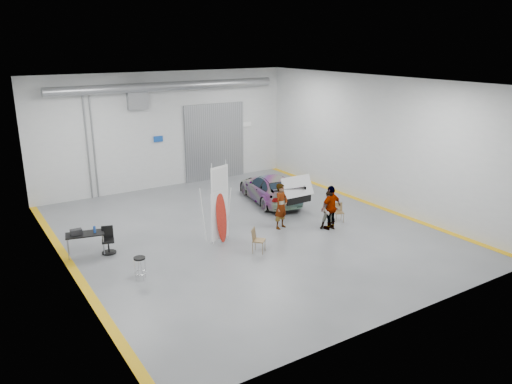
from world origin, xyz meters
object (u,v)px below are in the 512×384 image
office_chair (108,242)px  person_b (330,210)px  surfboard_display (219,210)px  person_c (331,207)px  folding_chair_far (339,216)px  person_a (281,206)px  work_table (83,234)px  sedan_car (270,188)px  folding_chair_near (259,245)px  shop_stool (140,268)px

office_chair → person_b: bearing=-0.5°
person_b → surfboard_display: size_ratio=0.52×
office_chair → person_c: bearing=-0.3°
person_c → folding_chair_far: bearing=-158.0°
person_a → surfboard_display: 2.90m
work_table → person_c: bearing=-16.4°
sedan_car → work_table: (-9.24, -1.65, 0.17)m
person_a → folding_chair_near: person_a is taller
person_a → person_c: person_a is taller
shop_stool → work_table: size_ratio=0.55×
shop_stool → work_table: bearing=109.7°
person_a → surfboard_display: bearing=159.7°
shop_stool → office_chair: 2.72m
person_c → person_a: bearing=-41.8°
work_table → office_chair: (0.80, -0.23, -0.40)m
folding_chair_near → shop_stool: 4.45m
person_a → folding_chair_near: 2.74m
person_a → person_c: (1.66, -1.17, -0.03)m
folding_chair_far → work_table: work_table is taller
sedan_car → folding_chair_far: size_ratio=5.73×
surfboard_display → work_table: size_ratio=2.22×
sedan_car → folding_chair_far: (0.92, -3.91, -0.41)m
person_a → shop_stool: person_a is taller
sedan_car → person_b: (-0.01, -4.40, 0.16)m
shop_stool → person_c: bearing=1.4°
surfboard_display → office_chair: surfboard_display is taller
person_b → surfboard_display: surfboard_display is taller
person_b → office_chair: 8.80m
sedan_car → folding_chair_far: bearing=114.7°
work_table → person_a: bearing=-11.6°
person_a → surfboard_display: size_ratio=0.60×
person_a → person_b: bearing=-56.2°
person_b → work_table: 9.62m
folding_chair_near → office_chair: bearing=104.8°
person_c → surfboard_display: size_ratio=0.58×
sedan_car → person_a: size_ratio=2.38×
person_b → work_table: (-9.22, 2.75, 0.01)m
person_a → office_chair: 6.96m
folding_chair_near → shop_stool: size_ratio=1.17×
person_a → folding_chair_far: size_ratio=2.40×
person_b → person_c: person_c is taller
folding_chair_near → office_chair: size_ratio=0.93×
work_table → shop_stool: bearing=-70.3°
folding_chair_far → office_chair: 9.57m
person_c → folding_chair_near: 3.87m
person_a → shop_stool: (-6.57, -1.38, -0.57)m
person_b → folding_chair_far: (0.93, 0.49, -0.57)m
person_a → office_chair: person_a is taller
person_b → surfboard_display: bearing=-162.2°
folding_chair_near → office_chair: 5.53m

